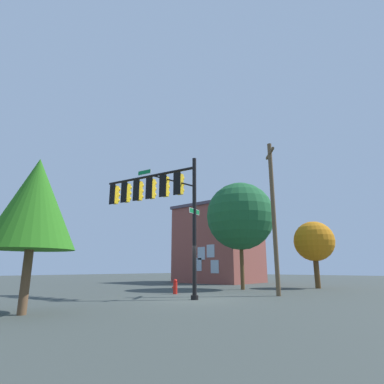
# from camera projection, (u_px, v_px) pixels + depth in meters

# --- Properties ---
(ground_plane) EXTENTS (120.00, 120.00, 0.00)m
(ground_plane) POSITION_uv_depth(u_px,v_px,m) (195.00, 300.00, 14.59)
(ground_plane) COLOR #3A413D
(signal_pole_assembly) EXTENTS (6.24, 1.51, 7.00)m
(signal_pole_assembly) POSITION_uv_depth(u_px,v_px,m) (154.00, 195.00, 17.23)
(signal_pole_assembly) COLOR black
(signal_pole_assembly) RESTS_ON ground_plane
(utility_pole) EXTENTS (1.20, 1.49, 8.63)m
(utility_pole) POSITION_uv_depth(u_px,v_px,m) (274.00, 212.00, 17.60)
(utility_pole) COLOR brown
(utility_pole) RESTS_ON ground_plane
(fire_hydrant) EXTENTS (0.33, 0.24, 0.83)m
(fire_hydrant) POSITION_uv_depth(u_px,v_px,m) (175.00, 287.00, 17.91)
(fire_hydrant) COLOR red
(fire_hydrant) RESTS_ON ground_plane
(tree_near) EXTENTS (2.99, 2.99, 4.93)m
(tree_near) POSITION_uv_depth(u_px,v_px,m) (314.00, 241.00, 23.68)
(tree_near) COLOR #56391B
(tree_near) RESTS_ON ground_plane
(tree_mid) EXTENTS (4.87, 4.87, 7.57)m
(tree_mid) POSITION_uv_depth(u_px,v_px,m) (240.00, 216.00, 22.69)
(tree_mid) COLOR #523A1D
(tree_mid) RESTS_ON ground_plane
(tree_far) EXTENTS (2.87, 2.87, 5.22)m
(tree_far) POSITION_uv_depth(u_px,v_px,m) (35.00, 203.00, 10.69)
(tree_far) COLOR brown
(tree_far) RESTS_ON ground_plane
(brick_building) EXTENTS (7.97, 6.68, 7.94)m
(brick_building) POSITION_uv_depth(u_px,v_px,m) (219.00, 243.00, 32.99)
(brick_building) COLOR brown
(brick_building) RESTS_ON ground_plane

